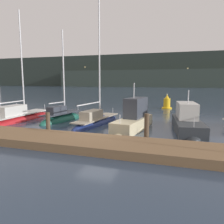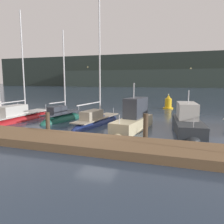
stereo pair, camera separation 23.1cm
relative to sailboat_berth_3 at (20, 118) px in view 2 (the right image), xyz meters
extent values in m
plane|color=#2D3D51|center=(9.15, -3.29, -0.18)|extent=(400.00, 400.00, 0.00)
cube|color=brown|center=(9.15, -5.66, 0.05)|extent=(41.46, 2.80, 0.45)
cylinder|color=#4C3D2D|center=(5.86, -4.01, 0.59)|extent=(0.28, 0.28, 1.54)
cylinder|color=#4C3D2D|center=(12.45, -4.01, 0.70)|extent=(0.28, 0.28, 1.77)
cylinder|color=silver|center=(-3.54, 3.78, 0.71)|extent=(0.04, 0.04, 0.50)
ellipsoid|color=red|center=(0.00, 0.12, -0.18)|extent=(2.10, 8.47, 1.12)
cube|color=silver|center=(0.00, 0.12, 0.37)|extent=(1.76, 7.11, 0.08)
cube|color=silver|center=(-0.01, -0.89, 0.84)|extent=(1.24, 2.71, 0.85)
cylinder|color=silver|center=(0.01, 0.80, 5.08)|extent=(0.12, 0.12, 9.41)
cylinder|color=silver|center=(0.00, -0.69, 1.58)|extent=(0.11, 2.97, 0.09)
cylinder|color=silver|center=(0.03, 4.01, 0.62)|extent=(0.04, 0.04, 0.50)
ellipsoid|color=#195647|center=(3.93, 0.98, -0.18)|extent=(2.33, 5.56, 1.29)
cube|color=#333842|center=(3.93, 0.98, 0.52)|extent=(1.96, 4.67, 0.08)
cube|color=#333842|center=(3.82, 0.34, 0.88)|extent=(1.14, 1.85, 0.64)
cylinder|color=silver|center=(4.01, 1.40, 4.21)|extent=(0.12, 0.12, 7.37)
cylinder|color=silver|center=(3.83, 0.41, 1.52)|extent=(0.44, 2.00, 0.09)
cylinder|color=silver|center=(4.36, 3.42, 0.77)|extent=(0.04, 0.04, 0.50)
ellipsoid|color=navy|center=(7.50, 0.62, -0.18)|extent=(2.50, 7.15, 1.16)
cube|color=#A39984|center=(7.50, 0.62, 0.31)|extent=(2.10, 6.01, 0.08)
cube|color=#A39984|center=(7.39, -0.21, 0.70)|extent=(1.24, 2.35, 0.70)
cylinder|color=silver|center=(7.58, 1.18, 5.19)|extent=(0.12, 0.12, 9.75)
cylinder|color=silver|center=(7.35, -0.53, 1.64)|extent=(0.55, 3.43, 0.09)
cylinder|color=silver|center=(7.93, 3.82, 0.56)|extent=(0.04, 0.04, 0.50)
ellipsoid|color=beige|center=(10.92, -0.64, -0.18)|extent=(2.46, 5.84, 1.14)
cube|color=beige|center=(10.92, -0.64, 0.25)|extent=(2.25, 5.26, 0.86)
cube|color=#333842|center=(11.00, -0.08, 1.42)|extent=(1.47, 2.63, 1.48)
cube|color=black|center=(11.17, 1.04, 1.65)|extent=(1.01, 0.43, 0.66)
cylinder|color=silver|center=(10.93, -0.53, 2.73)|extent=(0.07, 0.07, 1.12)
cylinder|color=silver|center=(10.56, -2.99, 0.98)|extent=(0.04, 0.04, 0.60)
ellipsoid|color=#2D3338|center=(14.78, 0.37, -0.18)|extent=(2.67, 6.58, 1.12)
cube|color=#2D3338|center=(14.78, 0.37, 0.22)|extent=(2.45, 5.92, 0.80)
cube|color=silver|center=(14.71, 1.01, 1.21)|extent=(1.64, 2.95, 1.19)
cube|color=black|center=(14.56, 2.28, 1.39)|extent=(1.19, 0.38, 0.53)
cylinder|color=silver|center=(14.77, 0.50, 2.29)|extent=(0.07, 0.07, 0.97)
cylinder|color=silver|center=(15.10, -2.29, 0.92)|extent=(0.04, 0.04, 0.60)
cylinder|color=gold|center=(12.50, 12.84, -0.10)|extent=(1.29, 1.29, 0.16)
cylinder|color=gold|center=(12.50, 12.84, 0.56)|extent=(0.86, 0.86, 1.16)
cone|color=gold|center=(12.50, 12.84, 1.39)|extent=(0.60, 0.60, 0.50)
sphere|color=#F9EAB7|center=(12.50, 12.84, 1.69)|extent=(0.16, 0.16, 0.16)
cube|color=#28332D|center=(9.15, 117.61, 9.27)|extent=(240.00, 16.00, 18.89)
cube|color=#333F39|center=(15.49, 107.61, 4.55)|extent=(144.00, 10.00, 9.46)
cube|color=#F4DB8C|center=(-26.44, 109.56, 1.52)|extent=(0.80, 0.10, 0.80)
cube|color=#F4DB8C|center=(16.83, 109.56, 9.86)|extent=(0.80, 0.10, 0.80)
cube|color=#F4DB8C|center=(6.55, 109.56, 2.78)|extent=(0.80, 0.10, 0.80)
cube|color=#F4DB8C|center=(-31.76, 109.56, 4.92)|extent=(0.80, 0.10, 0.80)
cube|color=#F4DB8C|center=(-43.51, 109.56, 11.71)|extent=(0.80, 0.10, 0.80)
camera|label=1|loc=(14.30, -16.36, 3.46)|focal=35.00mm
camera|label=2|loc=(14.52, -16.29, 3.46)|focal=35.00mm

